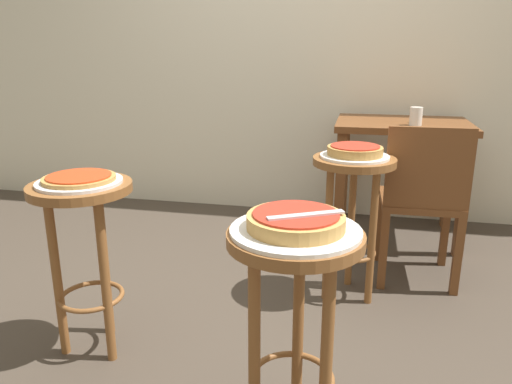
{
  "coord_description": "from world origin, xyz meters",
  "views": [
    {
      "loc": [
        0.42,
        -1.98,
        1.21
      ],
      "look_at": [
        0.01,
        -0.11,
        0.64
      ],
      "focal_mm": 34.34,
      "sensor_mm": 36.0,
      "label": 1
    }
  ],
  "objects": [
    {
      "name": "back_wall",
      "position": [
        0.0,
        1.65,
        1.5
      ],
      "size": [
        6.0,
        0.1,
        3.0
      ],
      "primitive_type": "cube",
      "color": "beige",
      "rests_on": "ground_plane"
    },
    {
      "name": "stool_middle",
      "position": [
        -0.62,
        -0.38,
        0.53
      ],
      "size": [
        0.39,
        0.39,
        0.71
      ],
      "color": "brown",
      "rests_on": "ground_plane"
    },
    {
      "name": "pizza_leftside",
      "position": [
        0.39,
        0.31,
        0.75
      ],
      "size": [
        0.26,
        0.26,
        0.05
      ],
      "color": "#B78442",
      "rests_on": "serving_plate_leftside"
    },
    {
      "name": "dining_table",
      "position": [
        0.66,
        1.22,
        0.61
      ],
      "size": [
        0.82,
        0.63,
        0.76
      ],
      "color": "brown",
      "rests_on": "ground_plane"
    },
    {
      "name": "wooden_chair",
      "position": [
        0.74,
        0.54,
        0.47
      ],
      "size": [
        0.41,
        0.41,
        0.85
      ],
      "color": "brown",
      "rests_on": "ground_plane"
    },
    {
      "name": "pizza_server_knife",
      "position": [
        0.29,
        -0.73,
        0.77
      ],
      "size": [
        0.2,
        0.13,
        0.01
      ],
      "primitive_type": "cube",
      "rotation": [
        0.0,
        0.0,
        0.5
      ],
      "color": "silver",
      "rests_on": "pizza_foreground"
    },
    {
      "name": "condiment_shaker",
      "position": [
        0.74,
        1.17,
        0.8
      ],
      "size": [
        0.04,
        0.04,
        0.08
      ],
      "primitive_type": "cylinder",
      "color": "white",
      "rests_on": "dining_table"
    },
    {
      "name": "pizza_foreground",
      "position": [
        0.26,
        -0.71,
        0.75
      ],
      "size": [
        0.27,
        0.27,
        0.05
      ],
      "color": "tan",
      "rests_on": "serving_plate_foreground"
    },
    {
      "name": "ground_plane",
      "position": [
        0.0,
        0.0,
        0.0
      ],
      "size": [
        6.0,
        6.0,
        0.0
      ],
      "primitive_type": "plane",
      "color": "#42382D"
    },
    {
      "name": "stool_foreground",
      "position": [
        0.26,
        -0.71,
        0.53
      ],
      "size": [
        0.39,
        0.39,
        0.71
      ],
      "color": "brown",
      "rests_on": "ground_plane"
    },
    {
      "name": "pizza_middle",
      "position": [
        -0.62,
        -0.38,
        0.73
      ],
      "size": [
        0.27,
        0.27,
        0.02
      ],
      "color": "#B78442",
      "rests_on": "serving_plate_middle"
    },
    {
      "name": "stool_leftside",
      "position": [
        0.39,
        0.31,
        0.53
      ],
      "size": [
        0.39,
        0.39,
        0.71
      ],
      "color": "brown",
      "rests_on": "ground_plane"
    },
    {
      "name": "serving_plate_middle",
      "position": [
        -0.62,
        -0.38,
        0.72
      ],
      "size": [
        0.32,
        0.32,
        0.01
      ],
      "primitive_type": "cylinder",
      "color": "silver",
      "rests_on": "stool_middle"
    },
    {
      "name": "serving_plate_foreground",
      "position": [
        0.26,
        -0.71,
        0.72
      ],
      "size": [
        0.37,
        0.37,
        0.01
      ],
      "primitive_type": "cylinder",
      "color": "white",
      "rests_on": "stool_foreground"
    },
    {
      "name": "cup_near_edge",
      "position": [
        0.72,
        1.06,
        0.82
      ],
      "size": [
        0.07,
        0.07,
        0.11
      ],
      "primitive_type": "cylinder",
      "color": "silver",
      "rests_on": "dining_table"
    },
    {
      "name": "serving_plate_leftside",
      "position": [
        0.39,
        0.31,
        0.72
      ],
      "size": [
        0.32,
        0.32,
        0.01
      ],
      "primitive_type": "cylinder",
      "color": "white",
      "rests_on": "stool_leftside"
    }
  ]
}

